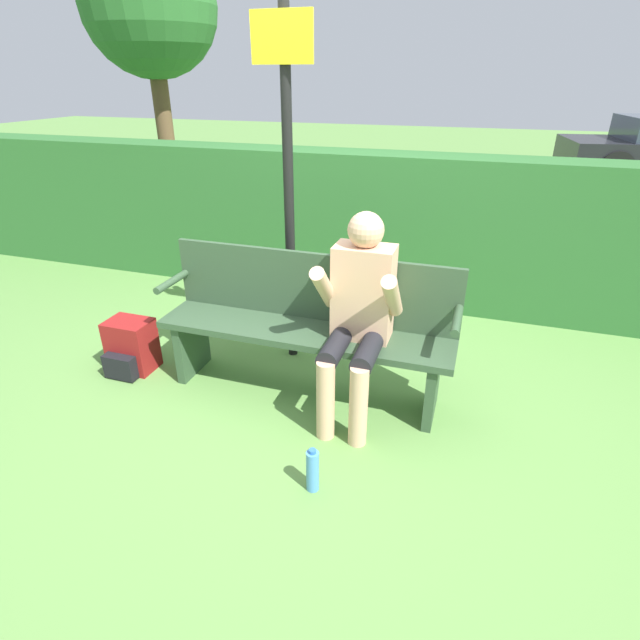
% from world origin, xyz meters
% --- Properties ---
extents(ground_plane, '(40.00, 40.00, 0.00)m').
position_xyz_m(ground_plane, '(0.00, 0.00, 0.00)').
color(ground_plane, '#5B8942').
extents(hedge_back, '(12.00, 0.46, 1.37)m').
position_xyz_m(hedge_back, '(0.00, 1.84, 0.68)').
color(hedge_back, '#2D662D').
rests_on(hedge_back, ground).
extents(park_bench, '(1.97, 0.41, 0.96)m').
position_xyz_m(park_bench, '(0.00, 0.07, 0.51)').
color(park_bench, '#334C33').
rests_on(park_bench, ground).
extents(person_seated, '(0.50, 0.61, 1.29)m').
position_xyz_m(person_seated, '(0.38, -0.07, 0.72)').
color(person_seated, '#DBA884').
rests_on(person_seated, ground).
extents(backpack, '(0.32, 0.32, 0.39)m').
position_xyz_m(backpack, '(-1.32, -0.12, 0.19)').
color(backpack, maroon).
rests_on(backpack, ground).
extents(water_bottle, '(0.07, 0.07, 0.27)m').
position_xyz_m(water_bottle, '(0.35, -0.84, 0.13)').
color(water_bottle, '#4C8CCC').
rests_on(water_bottle, ground).
extents(signpost, '(0.40, 0.09, 2.39)m').
position_xyz_m(signpost, '(-0.26, 0.46, 1.39)').
color(signpost, black).
rests_on(signpost, ground).
extents(tree, '(1.83, 1.83, 3.74)m').
position_xyz_m(tree, '(-3.65, 4.07, 2.79)').
color(tree, brown).
rests_on(tree, ground).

